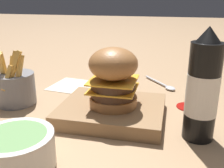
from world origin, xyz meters
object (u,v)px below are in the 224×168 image
ketchup_bottle (202,90)px  side_bowl (16,150)px  burger (113,77)px  fries_basket (15,87)px  serving_board (112,111)px  spoon (165,85)px

ketchup_bottle → side_bowl: size_ratio=1.76×
burger → fries_basket: size_ratio=0.92×
fries_basket → side_bowl: (-0.15, 0.24, -0.01)m
serving_board → burger: 0.08m
fries_basket → side_bowl: size_ratio=1.16×
side_bowl → fries_basket: bearing=-57.3°
serving_board → side_bowl: (0.11, 0.22, 0.02)m
burger → fries_basket: (0.27, -0.03, -0.06)m
burger → fries_basket: bearing=-5.5°
burger → side_bowl: 0.25m
serving_board → spoon: bearing=-114.6°
ketchup_bottle → spoon: (0.08, -0.29, -0.10)m
ketchup_bottle → fries_basket: bearing=-9.1°
burger → side_bowl: (0.11, 0.21, -0.07)m
ketchup_bottle → fries_basket: (0.45, -0.07, -0.06)m
side_bowl → serving_board: bearing=-116.8°
side_bowl → spoon: bearing=-115.7°
ketchup_bottle → spoon: ketchup_bottle is taller
burger → ketchup_bottle: ketchup_bottle is taller
ketchup_bottle → side_bowl: bearing=29.4°
serving_board → fries_basket: size_ratio=1.61×
burger → side_bowl: size_ratio=1.06×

